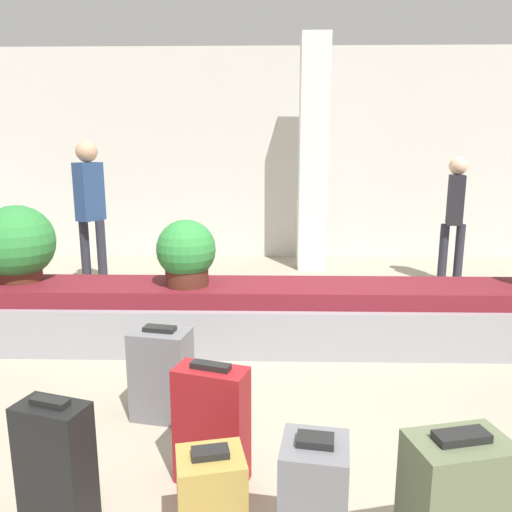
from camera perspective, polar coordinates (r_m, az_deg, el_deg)
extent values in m
plane|color=#9E937F|center=(3.32, -0.56, -18.57)|extent=(18.00, 18.00, 0.00)
cube|color=beige|center=(7.92, 0.64, 11.43)|extent=(18.00, 0.06, 3.20)
cube|color=gray|center=(4.44, 0.00, -7.54)|extent=(7.61, 0.77, 0.40)
cube|color=maroon|center=(4.35, 0.00, -4.14)|extent=(7.31, 0.61, 0.14)
cube|color=silver|center=(7.12, 6.54, 11.28)|extent=(0.39, 0.39, 3.20)
cube|color=#A3843D|center=(2.34, -5.12, -26.56)|extent=(0.32, 0.28, 0.47)
cube|color=black|center=(2.19, -5.25, -21.47)|extent=(0.17, 0.11, 0.03)
cube|color=maroon|center=(2.70, -5.07, -18.74)|extent=(0.40, 0.28, 0.62)
cube|color=black|center=(2.55, -5.21, -12.42)|extent=(0.21, 0.12, 0.03)
cube|color=slate|center=(3.31, -10.74, -13.15)|extent=(0.40, 0.30, 0.58)
cube|color=black|center=(3.19, -10.95, -8.17)|extent=(0.21, 0.12, 0.03)
cube|color=black|center=(1.97, 22.44, -18.54)|extent=(0.21, 0.12, 0.03)
cube|color=black|center=(2.58, -21.88, -21.49)|extent=(0.35, 0.26, 0.61)
cube|color=black|center=(2.42, -22.49, -15.16)|extent=(0.18, 0.11, 0.03)
cube|color=slate|center=(2.21, 6.57, -27.06)|extent=(0.29, 0.29, 0.60)
cube|color=black|center=(2.03, 6.80, -20.16)|extent=(0.15, 0.11, 0.03)
cylinder|color=#4C2319|center=(4.33, -7.90, -2.18)|extent=(0.37, 0.37, 0.17)
sphere|color=#2D7F38|center=(4.28, -7.98, 0.76)|extent=(0.51, 0.51, 0.51)
cylinder|color=#4C2319|center=(4.90, -25.32, -1.55)|extent=(0.37, 0.37, 0.17)
sphere|color=#2D7F38|center=(4.85, -25.60, 1.48)|extent=(0.64, 0.64, 0.64)
cylinder|color=#282833|center=(6.40, -18.90, 0.07)|extent=(0.11, 0.11, 0.86)
cylinder|color=#282833|center=(6.34, -17.20, 0.06)|extent=(0.11, 0.11, 0.86)
cube|color=navy|center=(6.26, -18.52, 6.99)|extent=(0.31, 0.37, 0.68)
sphere|color=tan|center=(6.24, -18.81, 11.26)|extent=(0.25, 0.25, 0.25)
cylinder|color=#282833|center=(6.78, 20.60, 0.20)|extent=(0.11, 0.11, 0.77)
cylinder|color=#282833|center=(6.85, 22.18, 0.19)|extent=(0.11, 0.11, 0.77)
cube|color=#232328|center=(6.72, 21.84, 5.97)|extent=(0.26, 0.36, 0.61)
sphere|color=beige|center=(6.69, 22.13, 9.53)|extent=(0.22, 0.22, 0.22)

